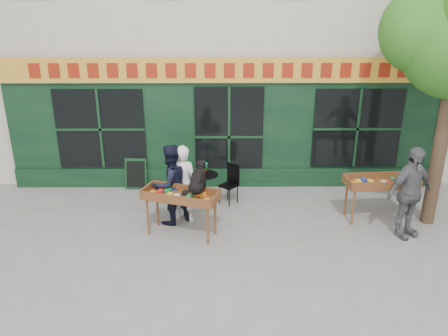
{
  "coord_description": "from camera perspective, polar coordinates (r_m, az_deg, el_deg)",
  "views": [
    {
      "loc": [
        -0.2,
        -8.21,
        4.44
      ],
      "look_at": [
        -0.14,
        0.5,
        1.19
      ],
      "focal_mm": 35.0,
      "sensor_mm": 36.0,
      "label": 1
    }
  ],
  "objects": [
    {
      "name": "ground",
      "position": [
        9.33,
        0.89,
        -7.93
      ],
      "size": [
        80.0,
        80.0,
        0.0
      ],
      "primitive_type": "plane",
      "color": "slate",
      "rests_on": "ground"
    },
    {
      "name": "potted_plant",
      "position": [
        10.08,
        -2.51,
        0.03
      ],
      "size": [
        0.19,
        0.16,
        0.31
      ],
      "primitive_type": "imported",
      "rotation": [
        0.0,
        0.0,
        0.32
      ],
      "color": "gray",
      "rests_on": "bistro_table"
    },
    {
      "name": "woman",
      "position": [
        9.38,
        -5.33,
        -2.04
      ],
      "size": [
        0.73,
        0.59,
        1.72
      ],
      "primitive_type": "imported",
      "rotation": [
        0.0,
        0.0,
        2.82
      ],
      "color": "silver",
      "rests_on": "ground"
    },
    {
      "name": "book_cart_right",
      "position": [
        10.0,
        19.78,
        -2.01
      ],
      "size": [
        1.55,
        0.75,
        0.99
      ],
      "rotation": [
        0.0,
        0.0,
        0.09
      ],
      "color": "brown",
      "rests_on": "ground"
    },
    {
      "name": "bistro_chair_left",
      "position": [
        10.16,
        -6.1,
        -2.11
      ],
      "size": [
        0.39,
        0.38,
        0.95
      ],
      "rotation": [
        0.0,
        0.0,
        1.63
      ],
      "color": "black",
      "rests_on": "ground"
    },
    {
      "name": "dog",
      "position": [
        8.55,
        -3.46,
        -1.18
      ],
      "size": [
        0.51,
        0.68,
        0.6
      ],
      "primitive_type": null,
      "rotation": [
        0.0,
        0.0,
        -0.32
      ],
      "color": "black",
      "rests_on": "book_cart_center"
    },
    {
      "name": "man_left",
      "position": [
        9.31,
        -7.0,
        -2.16
      ],
      "size": [
        1.08,
        1.05,
        1.76
      ],
      "primitive_type": "imported",
      "rotation": [
        0.0,
        0.0,
        3.82
      ],
      "color": "black",
      "rests_on": "ground"
    },
    {
      "name": "book_cart_center",
      "position": [
        8.8,
        -5.66,
        -3.89
      ],
      "size": [
        1.62,
        1.07,
        0.99
      ],
      "rotation": [
        0.0,
        0.0,
        -0.32
      ],
      "color": "brown",
      "rests_on": "ground"
    },
    {
      "name": "man_right",
      "position": [
        9.42,
        23.07,
        -2.97
      ],
      "size": [
        1.21,
        0.89,
        1.91
      ],
      "primitive_type": "imported",
      "rotation": [
        0.0,
        0.0,
        0.44
      ],
      "color": "#525257",
      "rests_on": "ground"
    },
    {
      "name": "bistro_chair_right",
      "position": [
        10.32,
        0.93,
        -1.62
      ],
      "size": [
        0.51,
        0.51,
        0.95
      ],
      "rotation": [
        0.0,
        0.0,
        -0.72
      ],
      "color": "black",
      "rests_on": "ground"
    },
    {
      "name": "chalkboard",
      "position": [
        11.36,
        -11.46,
        -0.78
      ],
      "size": [
        0.57,
        0.23,
        0.79
      ],
      "rotation": [
        0.0,
        0.0,
        -0.06
      ],
      "color": "black",
      "rests_on": "ground"
    },
    {
      "name": "bistro_table",
      "position": [
        10.22,
        -2.47,
        -1.95
      ],
      "size": [
        0.6,
        0.6,
        0.76
      ],
      "color": "black",
      "rests_on": "ground"
    }
  ]
}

